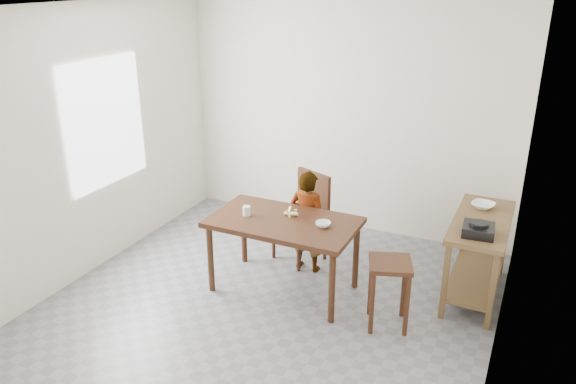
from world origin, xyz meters
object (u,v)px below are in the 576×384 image
at_px(prep_counter, 477,257).
at_px(child, 308,221).
at_px(dining_table, 284,255).
at_px(dining_chair, 299,218).
at_px(stool, 388,294).

bearing_deg(prep_counter, child, -172.37).
relative_size(dining_table, dining_chair, 1.46).
bearing_deg(prep_counter, dining_chair, -178.22).
relative_size(prep_counter, stool, 1.89).
bearing_deg(dining_table, child, 84.41).
xyz_separation_m(dining_table, child, (0.05, 0.48, 0.17)).
bearing_deg(dining_chair, prep_counter, 24.19).
bearing_deg(stool, dining_chair, 146.58).
distance_m(prep_counter, stool, 1.06).
distance_m(dining_table, child, 0.51).
height_order(dining_table, stool, dining_table).
relative_size(dining_table, child, 1.28).
relative_size(dining_chair, stool, 1.51).
height_order(prep_counter, child, child).
bearing_deg(dining_table, stool, -8.23).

